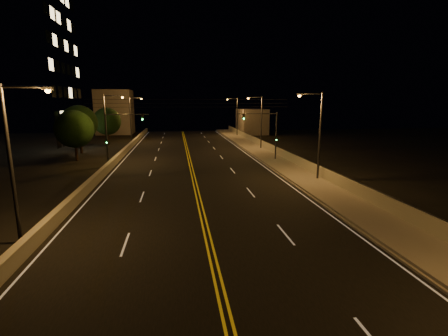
{
  "coord_description": "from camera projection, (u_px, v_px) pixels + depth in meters",
  "views": [
    {
      "loc": [
        -1.58,
        -6.43,
        7.54
      ],
      "look_at": [
        2.0,
        18.0,
        2.5
      ],
      "focal_mm": 26.0,
      "sensor_mm": 36.0,
      "label": 1
    }
  ],
  "objects": [
    {
      "name": "road",
      "position": [
        197.0,
        193.0,
        27.36
      ],
      "size": [
        18.0,
        120.0,
        0.02
      ],
      "primitive_type": "cube",
      "color": "black",
      "rests_on": "ground"
    },
    {
      "name": "sidewalk",
      "position": [
        318.0,
        187.0,
        28.86
      ],
      "size": [
        3.6,
        120.0,
        0.3
      ],
      "primitive_type": "cube",
      "color": "gray",
      "rests_on": "ground"
    },
    {
      "name": "curb",
      "position": [
        298.0,
        188.0,
        28.61
      ],
      "size": [
        0.14,
        120.0,
        0.15
      ],
      "primitive_type": "cube",
      "color": "gray",
      "rests_on": "ground"
    },
    {
      "name": "parapet_wall",
      "position": [
        336.0,
        179.0,
        28.97
      ],
      "size": [
        0.3,
        120.0,
        1.0
      ],
      "primitive_type": "cube",
      "color": "#9F9C85",
      "rests_on": "sidewalk"
    },
    {
      "name": "jersey_barrier",
      "position": [
        82.0,
        192.0,
        25.96
      ],
      "size": [
        0.45,
        120.0,
        0.88
      ],
      "primitive_type": "cube",
      "color": "#9F9C85",
      "rests_on": "ground"
    },
    {
      "name": "distant_building_right",
      "position": [
        252.0,
        121.0,
        78.34
      ],
      "size": [
        6.0,
        10.0,
        5.87
      ],
      "primitive_type": "cube",
      "color": "gray",
      "rests_on": "ground"
    },
    {
      "name": "distant_building_left",
      "position": [
        115.0,
        112.0,
        77.47
      ],
      "size": [
        8.0,
        8.0,
        10.33
      ],
      "primitive_type": "cube",
      "color": "gray",
      "rests_on": "ground"
    },
    {
      "name": "parapet_rail",
      "position": [
        337.0,
        173.0,
        28.86
      ],
      "size": [
        0.06,
        120.0,
        0.06
      ],
      "primitive_type": "cylinder",
      "rotation": [
        1.57,
        0.0,
        0.0
      ],
      "color": "black",
      "rests_on": "parapet_wall"
    },
    {
      "name": "lane_markings",
      "position": [
        197.0,
        193.0,
        27.29
      ],
      "size": [
        17.32,
        116.0,
        0.0
      ],
      "color": "silver",
      "rests_on": "road"
    },
    {
      "name": "streetlight_1",
      "position": [
        317.0,
        131.0,
        30.39
      ],
      "size": [
        2.55,
        0.28,
        8.43
      ],
      "color": "#2D2D33",
      "rests_on": "ground"
    },
    {
      "name": "streetlight_2",
      "position": [
        260.0,
        119.0,
        51.2
      ],
      "size": [
        2.55,
        0.28,
        8.43
      ],
      "color": "#2D2D33",
      "rests_on": "ground"
    },
    {
      "name": "streetlight_3",
      "position": [
        236.0,
        114.0,
        71.37
      ],
      "size": [
        2.55,
        0.28,
        8.43
      ],
      "color": "#2D2D33",
      "rests_on": "ground"
    },
    {
      "name": "streetlight_4",
      "position": [
        15.0,
        154.0,
        16.82
      ],
      "size": [
        2.55,
        0.28,
        8.43
      ],
      "color": "#2D2D33",
      "rests_on": "ground"
    },
    {
      "name": "streetlight_5",
      "position": [
        108.0,
        124.0,
        39.88
      ],
      "size": [
        2.55,
        0.28,
        8.43
      ],
      "color": "#2D2D33",
      "rests_on": "ground"
    },
    {
      "name": "streetlight_6",
      "position": [
        132.0,
        116.0,
        61.61
      ],
      "size": [
        2.55,
        0.28,
        8.43
      ],
      "color": "#2D2D33",
      "rests_on": "ground"
    },
    {
      "name": "traffic_signal_right",
      "position": [
        269.0,
        131.0,
        41.11
      ],
      "size": [
        5.11,
        0.31,
        6.3
      ],
      "color": "#2D2D33",
      "rests_on": "ground"
    },
    {
      "name": "traffic_signal_left",
      "position": [
        115.0,
        133.0,
        38.43
      ],
      "size": [
        5.11,
        0.31,
        6.3
      ],
      "color": "#2D2D33",
      "rests_on": "ground"
    },
    {
      "name": "overhead_wires",
      "position": [
        190.0,
        103.0,
        35.09
      ],
      "size": [
        22.0,
        0.03,
        0.83
      ],
      "color": "black"
    },
    {
      "name": "tree_0",
      "position": [
        74.0,
        129.0,
        41.55
      ],
      "size": [
        4.83,
        4.83,
        6.55
      ],
      "color": "black",
      "rests_on": "ground"
    },
    {
      "name": "tree_1",
      "position": [
        79.0,
        123.0,
        47.83
      ],
      "size": [
        5.24,
        5.24,
        7.1
      ],
      "color": "black",
      "rests_on": "ground"
    },
    {
      "name": "tree_2",
      "position": [
        107.0,
        121.0,
        57.78
      ],
      "size": [
        4.86,
        4.86,
        6.58
      ],
      "color": "black",
      "rests_on": "ground"
    }
  ]
}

